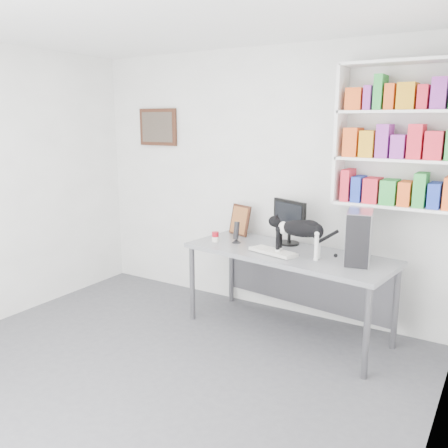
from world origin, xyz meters
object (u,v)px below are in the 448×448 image
object	(u,v)px
bookshelf	(398,136)
cat	(300,238)
leaning_print	(240,219)
keyboard	(273,252)
desk	(287,293)
pc_tower	(359,236)
monitor	(290,222)
speaker	(236,232)
soup_can	(215,237)

from	to	relation	value
bookshelf	cat	bearing A→B (deg)	-143.25
leaning_print	keyboard	bearing A→B (deg)	-17.88
desk	leaning_print	world-z (taller)	leaning_print
desk	pc_tower	world-z (taller)	pc_tower
monitor	keyboard	size ratio (longest dim) A/B	0.99
bookshelf	pc_tower	size ratio (longest dim) A/B	2.78
bookshelf	desk	bearing A→B (deg)	-155.39
speaker	soup_can	bearing A→B (deg)	-154.93
bookshelf	leaning_print	xyz separation A→B (m)	(-1.51, -0.03, -0.89)
desk	bookshelf	bearing A→B (deg)	31.84
monitor	keyboard	xyz separation A→B (m)	(0.01, -0.38, -0.20)
desk	cat	xyz separation A→B (m)	(0.16, -0.12, 0.57)
monitor	speaker	world-z (taller)	monitor
speaker	cat	xyz separation A→B (m)	(0.72, -0.15, 0.07)
bookshelf	speaker	xyz separation A→B (m)	(-1.38, -0.34, -0.94)
soup_can	monitor	bearing A→B (deg)	24.28
monitor	speaker	distance (m)	0.53
monitor	keyboard	world-z (taller)	monitor
desk	cat	size ratio (longest dim) A/B	3.39
keyboard	soup_can	xyz separation A→B (m)	(-0.67, 0.09, 0.03)
soup_can	desk	bearing A→B (deg)	3.28
monitor	leaning_print	xyz separation A→B (m)	(-0.60, 0.08, -0.06)
keyboard	speaker	distance (m)	0.51
desk	cat	distance (m)	0.61
leaning_print	cat	bearing A→B (deg)	-8.46
speaker	bookshelf	bearing A→B (deg)	18.44
monitor	pc_tower	world-z (taller)	pc_tower
bookshelf	soup_can	xyz separation A→B (m)	(-1.57, -0.42, -1.00)
pc_tower	leaning_print	size ratio (longest dim) A/B	1.36
monitor	keyboard	bearing A→B (deg)	-65.27
desk	keyboard	size ratio (longest dim) A/B	4.29
keyboard	speaker	size ratio (longest dim) A/B	2.05
keyboard	pc_tower	size ratio (longest dim) A/B	1.00
keyboard	leaning_print	bearing A→B (deg)	156.92
speaker	soup_can	size ratio (longest dim) A/B	2.20
desk	keyboard	bearing A→B (deg)	-117.78
desk	soup_can	size ratio (longest dim) A/B	19.26
cat	pc_tower	bearing A→B (deg)	11.48
cat	leaning_print	bearing A→B (deg)	146.46
leaning_print	cat	xyz separation A→B (m)	(0.86, -0.46, 0.01)
monitor	pc_tower	distance (m)	0.77
desk	cat	world-z (taller)	cat
pc_tower	speaker	distance (m)	1.20
bookshelf	leaning_print	size ratio (longest dim) A/B	3.78
leaning_print	soup_can	size ratio (longest dim) A/B	3.29
speaker	soup_can	world-z (taller)	speaker
speaker	pc_tower	bearing A→B (deg)	4.43
pc_tower	cat	distance (m)	0.50
keyboard	bookshelf	bearing A→B (deg)	43.40
keyboard	cat	size ratio (longest dim) A/B	0.79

